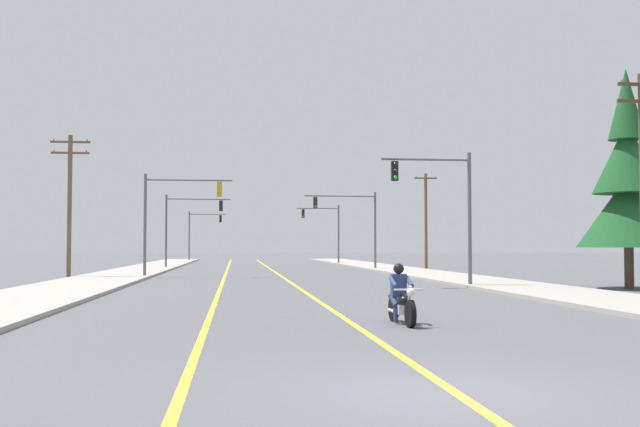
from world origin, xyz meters
name	(u,v)px	position (x,y,z in m)	size (l,w,h in m)	color
ground_plane	(441,393)	(0.00, 0.00, 0.00)	(400.00, 400.00, 0.00)	#515156
lane_stripe_center	(275,272)	(0.19, 45.00, 0.00)	(0.16, 100.00, 0.01)	yellow
lane_stripe_left	(226,272)	(-3.31, 45.00, 0.00)	(0.16, 100.00, 0.01)	yellow
sidewalk_kerb_right	(424,273)	(9.82, 40.00, 0.07)	(4.40, 110.00, 0.14)	#9E998E
sidewalk_kerb_left	(122,275)	(-9.82, 40.00, 0.07)	(4.40, 110.00, 0.14)	#9E998E
motorcycle_with_rider	(401,300)	(1.34, 8.50, 0.59)	(0.70, 2.19, 1.46)	black
traffic_signal_near_right	(445,199)	(6.89, 24.35, 4.06)	(4.23, 0.39, 6.20)	#56565B
traffic_signal_near_left	(171,209)	(-6.51, 36.54, 4.12)	(5.26, 0.37, 6.20)	#56565B
traffic_signal_mid_right	(354,218)	(6.74, 50.09, 4.15)	(5.79, 0.64, 6.20)	#56565B
traffic_signal_mid_left	(185,219)	(-6.89, 55.16, 4.13)	(5.44, 0.61, 6.20)	#56565B
traffic_signal_far_right	(327,225)	(6.84, 69.61, 4.07)	(4.49, 0.37, 6.20)	#56565B
traffic_signal_far_left	(200,228)	(-7.12, 85.99, 4.08)	(4.65, 0.40, 6.20)	#56565B
utility_pole_left_near	(70,200)	(-12.38, 36.37, 4.59)	(2.29, 0.26, 8.43)	brown
utility_pole_right_far	(426,219)	(13.29, 52.99, 4.20)	(1.94, 0.26, 8.02)	brown
conifer_tree_right_verge_near	(628,187)	(14.61, 22.24, 4.49)	(4.45, 4.45, 9.80)	#4C3828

